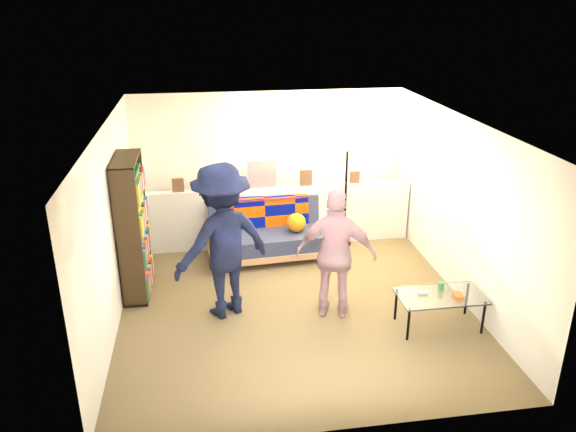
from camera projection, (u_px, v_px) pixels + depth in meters
The scene contains 10 objects.
ground at pixel (293, 299), 7.61m from camera, with size 5.00×5.00×0.00m, color brown.
room_shell at pixel (287, 170), 7.43m from camera, with size 4.60×5.05×2.45m.
half_wall_ledge at pixel (275, 216), 9.08m from camera, with size 4.45×0.15×1.00m, color silver.
ledge_decor at pixel (260, 177), 8.78m from camera, with size 2.97×0.02×0.45m.
futon_sofa at pixel (268, 234), 8.72m from camera, with size 1.90×1.01×0.79m.
bookshelf at pixel (133, 232), 7.50m from camera, with size 0.32×0.95×1.91m.
coffee_table at pixel (441, 297), 6.83m from camera, with size 1.05×0.58×0.54m.
floor_lamp at pixel (347, 175), 8.85m from camera, with size 0.37×0.31×1.68m.
person_left at pixel (222, 241), 6.94m from camera, with size 1.29×0.74×1.99m, color black.
person_right at pixel (336, 255), 6.94m from camera, with size 0.99×0.41×1.69m, color pink.
Camera 1 is at (-1.08, -6.57, 3.84)m, focal length 35.00 mm.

